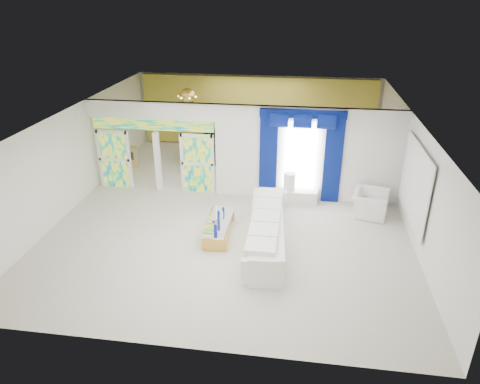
% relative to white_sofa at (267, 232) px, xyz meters
% --- Properties ---
extents(floor, '(12.00, 12.00, 0.00)m').
position_rel_white_sofa_xyz_m(floor, '(-1.14, 2.02, -0.37)').
color(floor, '#B7AF9E').
rests_on(floor, ground).
extents(dividing_wall, '(5.70, 0.18, 3.00)m').
position_rel_white_sofa_xyz_m(dividing_wall, '(1.01, 3.02, 1.13)').
color(dividing_wall, white).
rests_on(dividing_wall, ground).
extents(dividing_header, '(4.30, 0.18, 0.55)m').
position_rel_white_sofa_xyz_m(dividing_header, '(-3.99, 3.02, 2.35)').
color(dividing_header, white).
rests_on(dividing_header, dividing_wall).
extents(stained_panel_left, '(0.95, 0.04, 2.00)m').
position_rel_white_sofa_xyz_m(stained_panel_left, '(-5.41, 3.02, 0.63)').
color(stained_panel_left, '#994C3F').
rests_on(stained_panel_left, ground).
extents(stained_panel_right, '(0.95, 0.04, 2.00)m').
position_rel_white_sofa_xyz_m(stained_panel_right, '(-2.56, 3.02, 0.63)').
color(stained_panel_right, '#994C3F').
rests_on(stained_panel_right, ground).
extents(stained_transom, '(4.00, 0.05, 0.35)m').
position_rel_white_sofa_xyz_m(stained_transom, '(-3.99, 3.02, 1.88)').
color(stained_transom, '#994C3F').
rests_on(stained_transom, dividing_header).
extents(window_pane, '(1.00, 0.02, 2.30)m').
position_rel_white_sofa_xyz_m(window_pane, '(0.76, 2.92, 1.08)').
color(window_pane, white).
rests_on(window_pane, dividing_wall).
extents(blue_drape_left, '(0.55, 0.10, 2.80)m').
position_rel_white_sofa_xyz_m(blue_drape_left, '(-0.24, 2.89, 1.03)').
color(blue_drape_left, '#04144B').
rests_on(blue_drape_left, ground).
extents(blue_drape_right, '(0.55, 0.10, 2.80)m').
position_rel_white_sofa_xyz_m(blue_drape_right, '(1.76, 2.89, 1.03)').
color(blue_drape_right, '#04144B').
rests_on(blue_drape_right, ground).
extents(blue_pelmet, '(2.60, 0.12, 0.25)m').
position_rel_white_sofa_xyz_m(blue_pelmet, '(0.76, 2.89, 2.45)').
color(blue_pelmet, '#04144B').
rests_on(blue_pelmet, dividing_wall).
extents(wall_mirror, '(0.04, 2.70, 1.90)m').
position_rel_white_sofa_xyz_m(wall_mirror, '(3.80, 1.02, 1.18)').
color(wall_mirror, white).
rests_on(wall_mirror, ground).
extents(gold_curtains, '(9.70, 0.12, 2.90)m').
position_rel_white_sofa_xyz_m(gold_curtains, '(-1.14, 7.92, 1.13)').
color(gold_curtains, '#B2962A').
rests_on(gold_curtains, ground).
extents(white_sofa, '(1.14, 3.96, 0.74)m').
position_rel_white_sofa_xyz_m(white_sofa, '(0.00, 0.00, 0.00)').
color(white_sofa, white).
rests_on(white_sofa, ground).
extents(coffee_table, '(0.74, 1.85, 0.40)m').
position_rel_white_sofa_xyz_m(coffee_table, '(-1.35, 0.30, -0.17)').
color(coffee_table, '#BF903B').
rests_on(coffee_table, ground).
extents(console_table, '(1.20, 0.39, 0.40)m').
position_rel_white_sofa_xyz_m(console_table, '(0.77, 2.67, -0.17)').
color(console_table, white).
rests_on(console_table, ground).
extents(table_lamp, '(0.36, 0.36, 0.58)m').
position_rel_white_sofa_xyz_m(table_lamp, '(0.47, 2.67, 0.32)').
color(table_lamp, silver).
rests_on(table_lamp, console_table).
extents(armchair, '(1.22, 1.32, 0.73)m').
position_rel_white_sofa_xyz_m(armchair, '(2.92, 2.15, -0.01)').
color(armchair, white).
rests_on(armchair, ground).
extents(grand_piano, '(1.42, 1.81, 0.88)m').
position_rel_white_sofa_xyz_m(grand_piano, '(-2.96, 6.27, 0.07)').
color(grand_piano, black).
rests_on(grand_piano, ground).
extents(piano_bench, '(0.97, 0.42, 0.32)m').
position_rel_white_sofa_xyz_m(piano_bench, '(-2.96, 4.67, -0.21)').
color(piano_bench, black).
rests_on(piano_bench, ground).
extents(tv_console, '(0.63, 0.59, 0.78)m').
position_rel_white_sofa_xyz_m(tv_console, '(-5.63, 4.85, 0.02)').
color(tv_console, tan).
rests_on(tv_console, ground).
extents(chandelier, '(0.60, 0.60, 0.60)m').
position_rel_white_sofa_xyz_m(chandelier, '(-3.44, 5.42, 2.28)').
color(chandelier, gold).
rests_on(chandelier, ceiling).
extents(decanters, '(0.13, 1.16, 0.29)m').
position_rel_white_sofa_xyz_m(decanters, '(-1.34, 0.31, 0.13)').
color(decanters, navy).
rests_on(decanters, coffee_table).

